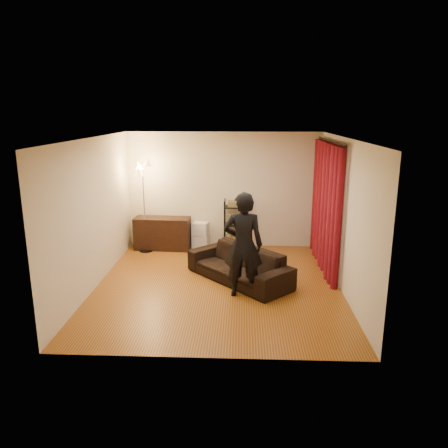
{
  "coord_description": "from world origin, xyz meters",
  "views": [
    {
      "loc": [
        0.45,
        -7.6,
        3.14
      ],
      "look_at": [
        0.1,
        0.3,
        1.1
      ],
      "focal_mm": 35.0,
      "sensor_mm": 36.0,
      "label": 1
    }
  ],
  "objects_px": {
    "person": "(243,245)",
    "media_cabinet": "(163,233)",
    "sofa": "(239,265)",
    "wire_shelf": "(236,224)",
    "storage_boxes": "(201,235)",
    "floor_lamp": "(144,207)"
  },
  "relations": [
    {
      "from": "sofa",
      "to": "media_cabinet",
      "type": "xyz_separation_m",
      "value": [
        -1.81,
        1.92,
        0.06
      ]
    },
    {
      "from": "storage_boxes",
      "to": "floor_lamp",
      "type": "relative_size",
      "value": 0.3
    },
    {
      "from": "sofa",
      "to": "storage_boxes",
      "type": "xyz_separation_m",
      "value": [
        -0.93,
        2.06,
        -0.01
      ]
    },
    {
      "from": "storage_boxes",
      "to": "wire_shelf",
      "type": "xyz_separation_m",
      "value": [
        0.84,
        -0.03,
        0.27
      ]
    },
    {
      "from": "person",
      "to": "wire_shelf",
      "type": "relative_size",
      "value": 1.59
    },
    {
      "from": "person",
      "to": "media_cabinet",
      "type": "height_order",
      "value": "person"
    },
    {
      "from": "storage_boxes",
      "to": "floor_lamp",
      "type": "distance_m",
      "value": 1.48
    },
    {
      "from": "sofa",
      "to": "person",
      "type": "relative_size",
      "value": 1.17
    },
    {
      "from": "sofa",
      "to": "wire_shelf",
      "type": "relative_size",
      "value": 1.86
    },
    {
      "from": "person",
      "to": "media_cabinet",
      "type": "xyz_separation_m",
      "value": [
        -1.89,
        2.62,
        -0.55
      ]
    },
    {
      "from": "media_cabinet",
      "to": "storage_boxes",
      "type": "bearing_deg",
      "value": 12.11
    },
    {
      "from": "sofa",
      "to": "floor_lamp",
      "type": "xyz_separation_m",
      "value": [
        -2.17,
        1.72,
        0.72
      ]
    },
    {
      "from": "wire_shelf",
      "to": "floor_lamp",
      "type": "relative_size",
      "value": 0.56
    },
    {
      "from": "storage_boxes",
      "to": "floor_lamp",
      "type": "bearing_deg",
      "value": -164.73
    },
    {
      "from": "person",
      "to": "storage_boxes",
      "type": "relative_size",
      "value": 3.01
    },
    {
      "from": "sofa",
      "to": "floor_lamp",
      "type": "bearing_deg",
      "value": -171.86
    },
    {
      "from": "media_cabinet",
      "to": "storage_boxes",
      "type": "distance_m",
      "value": 0.89
    },
    {
      "from": "sofa",
      "to": "wire_shelf",
      "type": "distance_m",
      "value": 2.05
    },
    {
      "from": "sofa",
      "to": "storage_boxes",
      "type": "distance_m",
      "value": 2.26
    },
    {
      "from": "storage_boxes",
      "to": "wire_shelf",
      "type": "distance_m",
      "value": 0.88
    },
    {
      "from": "media_cabinet",
      "to": "person",
      "type": "bearing_deg",
      "value": -51.18
    },
    {
      "from": "person",
      "to": "media_cabinet",
      "type": "bearing_deg",
      "value": -51.87
    }
  ]
}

